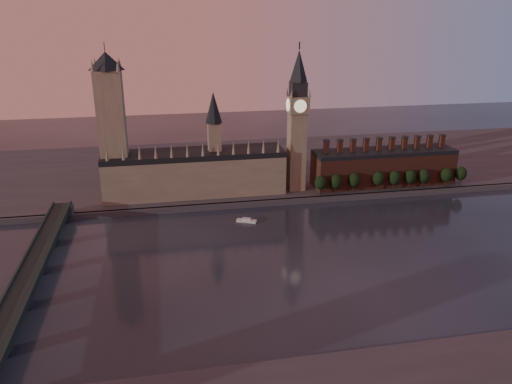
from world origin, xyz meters
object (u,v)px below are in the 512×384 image
(victoria_tower, at_px, (112,122))
(river_boat, at_px, (247,220))
(westminster_bridge, at_px, (29,279))
(big_ben, at_px, (297,120))

(victoria_tower, bearing_deg, river_boat, -31.38)
(victoria_tower, height_order, westminster_bridge, victoria_tower)
(big_ben, xyz_separation_m, westminster_bridge, (-165.00, -112.70, -49.39))
(big_ben, distance_m, westminster_bridge, 205.83)
(victoria_tower, xyz_separation_m, river_boat, (84.29, -51.41, -58.08))
(river_boat, bearing_deg, westminster_bridge, -126.56)
(victoria_tower, relative_size, big_ben, 1.01)
(victoria_tower, distance_m, big_ben, 130.12)
(victoria_tower, height_order, river_boat, victoria_tower)
(westminster_bridge, bearing_deg, river_boat, 29.06)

